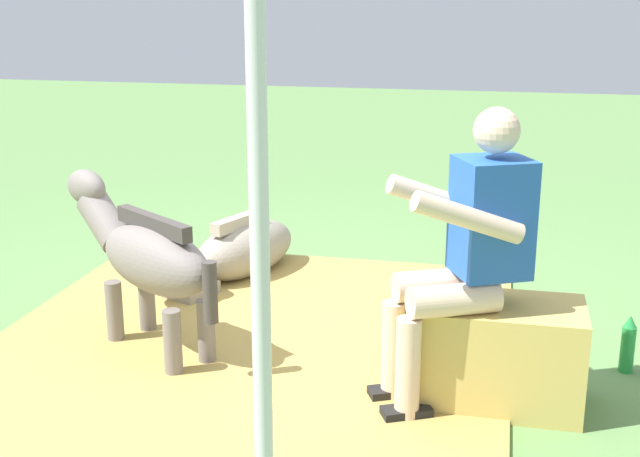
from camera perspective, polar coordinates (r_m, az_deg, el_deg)
The scene contains 8 objects.
ground_plane at distance 4.66m, azimuth -1.74°, elevation -7.26°, with size 24.00×24.00×0.00m, color #608C4C.
hay_patch at distance 4.63m, azimuth -4.50°, elevation -7.31°, with size 2.74×2.87×0.02m, color tan.
hay_bale at distance 3.94m, azimuth 11.79°, elevation -8.29°, with size 0.77×0.43×0.48m, color tan.
person_seated at distance 3.72m, azimuth 9.86°, elevation -1.23°, with size 0.72×0.59×1.36m.
pony_standing at distance 4.41m, azimuth -11.73°, elevation -1.77°, with size 1.17×0.91×0.88m.
pony_lying at distance 5.50m, azimuth -5.74°, elevation -1.55°, with size 0.74×1.34×0.42m.
soda_bottle at distance 4.45m, azimuth 20.18°, elevation -7.41°, with size 0.07×0.07×0.30m.
tent_pole_left at distance 2.47m, azimuth -4.16°, elevation 1.30°, with size 0.06×0.06×2.43m, color silver.
Camera 1 is at (-1.07, 4.15, 1.83)m, focal length 47.12 mm.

